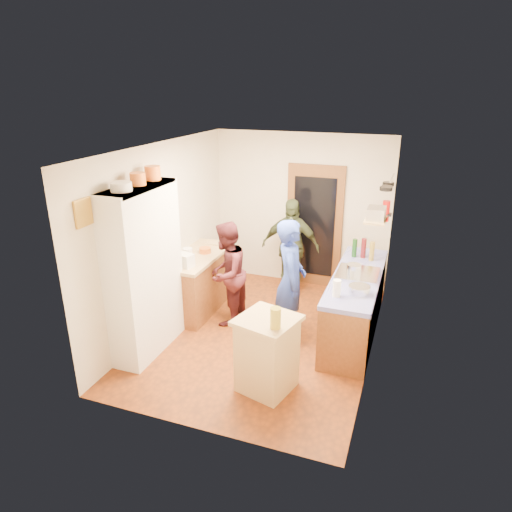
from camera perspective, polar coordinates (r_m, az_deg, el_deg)
The scene contains 44 objects.
floor at distance 6.55m, azimuth 0.75°, elevation -9.87°, with size 3.00×4.00×0.02m, color #82390F.
ceiling at distance 5.68m, azimuth 0.87°, elevation 13.48°, with size 3.00×4.00×0.02m, color silver.
wall_back at distance 7.83m, azimuth 5.64°, elevation 5.68°, with size 3.00×0.02×2.60m, color beige.
wall_front at distance 4.30m, azimuth -8.06°, elevation -7.67°, with size 3.00×0.02×2.60m, color beige.
wall_left at distance 6.61m, azimuth -11.67°, elevation 2.46°, with size 0.02×4.00×2.60m, color beige.
wall_right at distance 5.71m, azimuth 15.27°, elevation -0.82°, with size 0.02×4.00×2.60m, color beige.
door_frame at distance 7.81m, azimuth 7.28°, elevation 3.66°, with size 0.95×0.06×2.10m, color brown.
door_glass at distance 7.78m, azimuth 7.22°, elevation 3.59°, with size 0.70×0.02×1.70m, color black.
hutch_body at distance 5.94m, azimuth -13.73°, elevation -1.90°, with size 0.40×1.20×2.20m, color white.
hutch_top_shelf at distance 5.63m, azimuth -14.68°, elevation 8.29°, with size 0.40×1.14×0.04m, color white.
plate_stack at distance 5.37m, azimuth -16.51°, elevation 8.32°, with size 0.24×0.24×0.10m, color white.
orange_pot_a at distance 5.64m, azimuth -14.56°, elevation 9.31°, with size 0.19×0.19×0.15m, color orange.
orange_pot_b at distance 5.90m, azimuth -12.80°, elevation 10.09°, with size 0.20×0.20×0.17m, color orange.
left_counter_base at distance 7.15m, azimuth -7.18°, elevation -3.37°, with size 0.60×1.40×0.85m, color brown.
left_counter_top at distance 6.97m, azimuth -7.35°, elevation -0.00°, with size 0.64×1.44×0.05m, color tan.
toaster at distance 6.51m, azimuth -8.93°, elevation -0.51°, with size 0.25×0.17×0.19m, color white.
kettle at distance 6.79m, azimuth -8.54°, elevation 0.31°, with size 0.15×0.15×0.16m, color white.
orange_bowl at distance 7.01m, azimuth -6.38°, elevation 0.72°, with size 0.18×0.18×0.08m, color orange.
chopping_board at distance 7.42m, azimuth -5.31°, elevation 1.68°, with size 0.30×0.22×0.03m, color tan.
right_counter_base at distance 6.55m, azimuth 12.26°, elevation -6.13°, with size 0.60×2.20×0.84m, color brown.
right_counter_top at distance 6.36m, azimuth 12.57°, elevation -2.51°, with size 0.62×2.22×0.06m, color #0808A1.
hob at distance 6.32m, azimuth 12.57°, elevation -2.17°, with size 0.55×0.58×0.04m, color silver.
pot_on_hob at distance 6.25m, azimuth 12.12°, elevation -1.56°, with size 0.19×0.19×0.12m, color silver.
bottle_a at distance 6.93m, azimuth 12.22°, elevation 0.99°, with size 0.07×0.07×0.28m, color #143F14.
bottle_b at distance 6.92m, azimuth 13.29°, elevation 0.96°, with size 0.07×0.07×0.30m, color #591419.
bottle_c at distance 6.84m, azimuth 14.28°, elevation 0.57°, with size 0.07×0.07×0.29m, color olive.
paper_towel at distance 5.63m, azimuth 10.06°, elevation -3.99°, with size 0.10×0.10×0.21m, color white.
mixing_bowl at distance 5.77m, azimuth 12.78°, elevation -4.14°, with size 0.27×0.27×0.10m, color silver.
island_base at distance 5.31m, azimuth 1.39°, elevation -12.35°, with size 0.55×0.55×0.86m, color tan.
island_top at distance 5.08m, azimuth 1.43°, elevation -8.06°, with size 0.62×0.62×0.05m, color tan.
cutting_board at distance 5.13m, azimuth 1.27°, elevation -7.58°, with size 0.35×0.28×0.02m, color white.
oil_jar at distance 4.84m, azimuth 2.46°, elevation -7.75°, with size 0.12×0.12×0.23m, color #AD9E2D.
pan_rail at distance 6.98m, azimuth 16.66°, elevation 9.37°, with size 0.02×0.02×0.65m, color silver.
pan_hang_a at distance 6.84m, azimuth 15.94°, elevation 8.10°, with size 0.18×0.18×0.05m, color black.
pan_hang_b at distance 7.04m, azimuth 16.06°, elevation 8.27°, with size 0.16×0.16×0.05m, color black.
pan_hang_c at distance 7.23m, azimuth 16.20°, elevation 8.65°, with size 0.17×0.17×0.05m, color black.
wall_shelf at distance 6.02m, azimuth 14.72°, elevation 4.37°, with size 0.26×0.42×0.03m, color tan.
radio at distance 6.00m, azimuth 14.79°, elevation 5.20°, with size 0.22×0.30×0.15m, color silver.
ext_bracket at distance 7.29m, azimuth 16.36°, elevation 4.99°, with size 0.06×0.10×0.04m, color black.
fire_extinguisher at distance 7.28m, azimuth 15.92°, elevation 5.42°, with size 0.11×0.11×0.32m, color red.
picture_frame at distance 5.19m, azimuth -20.80°, elevation 5.09°, with size 0.03×0.25×0.30m, color gold.
person_hob at distance 6.12m, azimuth 4.64°, elevation -3.20°, with size 0.62×0.41×1.70m, color #223797.
person_left at distance 6.60m, azimuth -3.35°, elevation -2.11°, with size 0.74×0.58×1.53m, color #43181E.
person_back at distance 7.51m, azimuth 4.39°, elevation 1.13°, with size 0.95×0.40×1.62m, color #343F25.
Camera 1 is at (1.83, -5.33, 3.34)m, focal length 32.00 mm.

